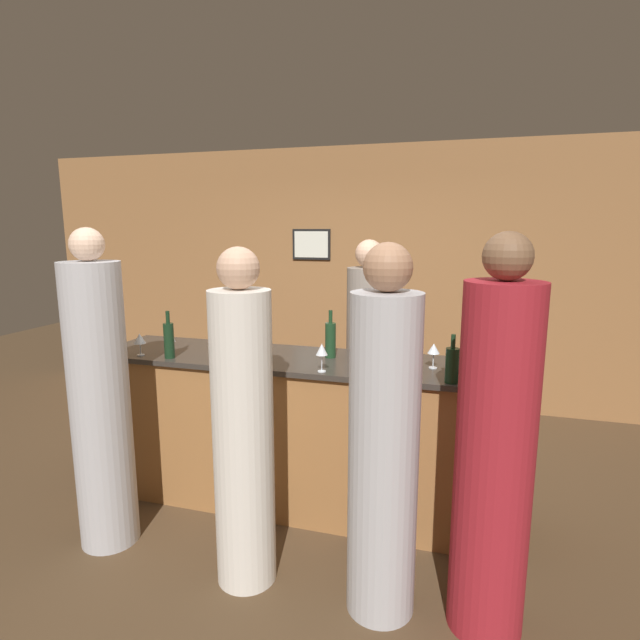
% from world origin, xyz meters
% --- Properties ---
extents(ground_plane, '(14.00, 14.00, 0.00)m').
position_xyz_m(ground_plane, '(0.00, 0.00, 0.00)').
color(ground_plane, '#4C3823').
extents(back_wall, '(8.00, 0.08, 2.80)m').
position_xyz_m(back_wall, '(-0.00, 2.33, 1.40)').
color(back_wall, olive).
rests_on(back_wall, ground_plane).
extents(bar_counter, '(2.86, 0.69, 1.06)m').
position_xyz_m(bar_counter, '(0.00, 0.00, 0.53)').
color(bar_counter, '#996638').
rests_on(bar_counter, ground_plane).
extents(bartender, '(0.35, 0.35, 1.84)m').
position_xyz_m(bartender, '(0.32, 0.83, 0.86)').
color(bartender, gray).
rests_on(bartender, ground_plane).
extents(guest_0, '(0.33, 0.33, 1.84)m').
position_xyz_m(guest_0, '(-0.03, -0.82, 0.86)').
color(guest_0, silver).
rests_on(guest_0, ground_plane).
extents(guest_1, '(0.35, 0.35, 1.87)m').
position_xyz_m(guest_1, '(0.73, -0.83, 0.87)').
color(guest_1, '#B2B2B7').
rests_on(guest_1, ground_plane).
extents(guest_2, '(0.34, 0.34, 1.94)m').
position_xyz_m(guest_2, '(-0.99, -0.75, 0.90)').
color(guest_2, '#B2B2B7').
rests_on(guest_2, ground_plane).
extents(guest_3, '(0.36, 0.36, 1.92)m').
position_xyz_m(guest_3, '(1.24, -0.80, 0.89)').
color(guest_3, maroon).
rests_on(guest_3, ground_plane).
extents(wine_bottle_0, '(0.07, 0.07, 0.32)m').
position_xyz_m(wine_bottle_0, '(-0.83, -0.25, 1.19)').
color(wine_bottle_0, black).
rests_on(wine_bottle_0, bar_counter).
extents(wine_bottle_1, '(0.07, 0.07, 0.33)m').
position_xyz_m(wine_bottle_1, '(0.21, 0.07, 1.19)').
color(wine_bottle_1, '#19381E').
rests_on(wine_bottle_1, bar_counter).
extents(wine_bottle_2, '(0.08, 0.08, 0.28)m').
position_xyz_m(wine_bottle_2, '(1.02, -0.28, 1.17)').
color(wine_bottle_2, black).
rests_on(wine_bottle_2, bar_counter).
extents(wine_glass_0, '(0.07, 0.07, 0.17)m').
position_xyz_m(wine_glass_0, '(-0.28, -0.21, 1.18)').
color(wine_glass_0, silver).
rests_on(wine_glass_0, bar_counter).
extents(wine_glass_1, '(0.07, 0.07, 0.16)m').
position_xyz_m(wine_glass_1, '(1.11, -0.16, 1.19)').
color(wine_glass_1, silver).
rests_on(wine_glass_1, bar_counter).
extents(wine_glass_2, '(0.07, 0.07, 0.16)m').
position_xyz_m(wine_glass_2, '(0.71, -0.10, 1.19)').
color(wine_glass_2, silver).
rests_on(wine_glass_2, bar_counter).
extents(wine_glass_3, '(0.07, 0.07, 0.19)m').
position_xyz_m(wine_glass_3, '(-0.28, -0.03, 1.20)').
color(wine_glass_3, silver).
rests_on(wine_glass_3, bar_counter).
extents(wine_glass_4, '(0.08, 0.08, 0.16)m').
position_xyz_m(wine_glass_4, '(0.90, -0.00, 1.18)').
color(wine_glass_4, silver).
rests_on(wine_glass_4, bar_counter).
extents(wine_glass_5, '(0.07, 0.07, 0.16)m').
position_xyz_m(wine_glass_5, '(-0.89, -0.15, 1.18)').
color(wine_glass_5, silver).
rests_on(wine_glass_5, bar_counter).
extents(wine_glass_6, '(0.08, 0.08, 0.15)m').
position_xyz_m(wine_glass_6, '(-1.07, -0.24, 1.18)').
color(wine_glass_6, silver).
rests_on(wine_glass_6, bar_counter).
extents(wine_glass_7, '(0.07, 0.07, 0.18)m').
position_xyz_m(wine_glass_7, '(0.25, -0.27, 1.20)').
color(wine_glass_7, silver).
rests_on(wine_glass_7, bar_counter).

